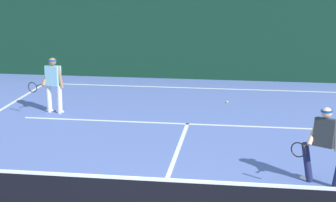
% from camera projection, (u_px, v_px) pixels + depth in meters
% --- Properties ---
extents(court_line_baseline_far, '(11.02, 0.10, 0.01)m').
position_uv_depth(court_line_baseline_far, '(201.00, 88.00, 18.75)').
color(court_line_baseline_far, white).
rests_on(court_line_baseline_far, ground_plane).
extents(court_line_service, '(8.98, 0.10, 0.01)m').
position_uv_depth(court_line_service, '(187.00, 124.00, 14.61)').
color(court_line_service, white).
rests_on(court_line_service, ground_plane).
extents(court_line_centre, '(0.10, 6.40, 0.01)m').
position_uv_depth(court_line_centre, '(172.00, 166.00, 11.61)').
color(court_line_centre, white).
rests_on(court_line_centre, ground_plane).
extents(player_near, '(1.07, 0.81, 1.54)m').
position_uv_depth(player_near, '(324.00, 143.00, 10.44)').
color(player_near, '#1E234C').
rests_on(player_near, ground_plane).
extents(player_far, '(0.89, 0.83, 1.58)m').
position_uv_depth(player_far, '(53.00, 83.00, 15.51)').
color(player_far, silver).
rests_on(player_far, ground_plane).
extents(tennis_ball, '(0.07, 0.07, 0.07)m').
position_uv_depth(tennis_ball, '(227.00, 102.00, 16.79)').
color(tennis_ball, '#D1E033').
rests_on(tennis_ball, ground_plane).
extents(back_fence_windscreen, '(21.57, 0.12, 3.52)m').
position_uv_depth(back_fence_windscreen, '(205.00, 31.00, 19.77)').
color(back_fence_windscreen, '#103322').
rests_on(back_fence_windscreen, ground_plane).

